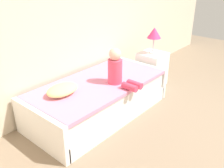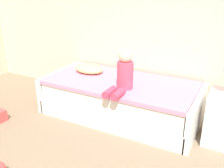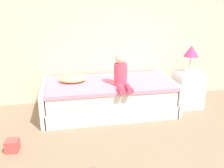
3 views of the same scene
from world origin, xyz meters
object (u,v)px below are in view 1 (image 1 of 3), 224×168
object	(u,v)px
bed	(99,98)
pillow	(62,90)
nightstand	(152,69)
child_figure	(118,70)
table_lamp	(154,34)

from	to	relation	value
bed	pillow	world-z (taller)	pillow
nightstand	child_figure	xyz separation A→B (m)	(-1.20, -0.19, 0.40)
bed	pillow	distance (m)	0.65
bed	pillow	bearing A→B (deg)	169.93
table_lamp	pillow	bearing A→B (deg)	175.96
nightstand	table_lamp	xyz separation A→B (m)	(0.00, 0.00, 0.64)
bed	pillow	size ratio (longest dim) A/B	4.80
table_lamp	bed	bearing A→B (deg)	178.51
nightstand	table_lamp	size ratio (longest dim) A/B	1.33
bed	child_figure	size ratio (longest dim) A/B	4.14
child_figure	bed	bearing A→B (deg)	122.53
bed	nightstand	distance (m)	1.35
bed	table_lamp	bearing A→B (deg)	-1.49
child_figure	pillow	distance (m)	0.79
nightstand	table_lamp	distance (m)	0.64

